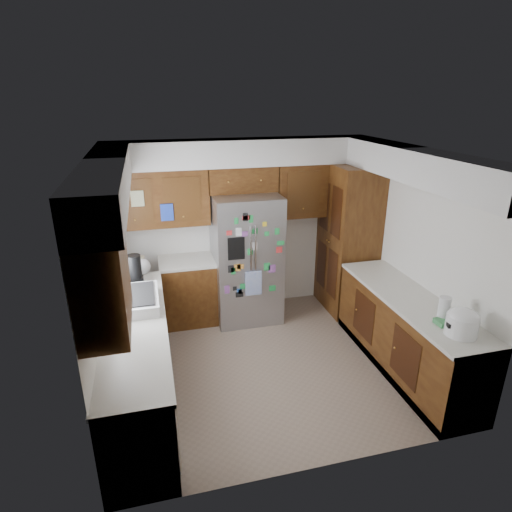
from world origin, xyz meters
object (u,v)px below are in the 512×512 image
at_px(fridge, 246,259).
at_px(rice_cooker, 462,322).
at_px(pantry, 348,239).
at_px(paper_towel, 444,309).

height_order(fridge, rice_cooker, fridge).
bearing_deg(rice_cooker, pantry, 89.99).
bearing_deg(pantry, rice_cooker, -90.01).
bearing_deg(pantry, paper_towel, -89.90).
relative_size(pantry, paper_towel, 8.41).
bearing_deg(fridge, rice_cooker, -58.86).
bearing_deg(rice_cooker, paper_towel, 89.11).
bearing_deg(fridge, paper_towel, -55.74).
height_order(pantry, rice_cooker, pantry).
bearing_deg(paper_towel, pantry, 90.10).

